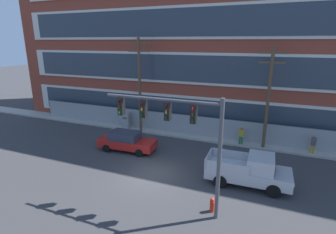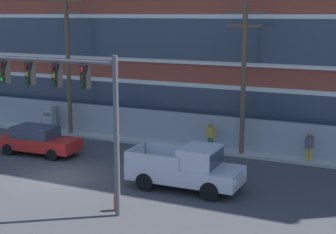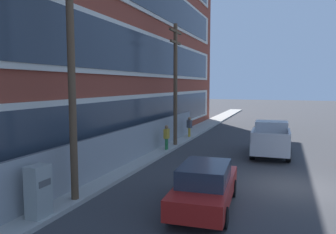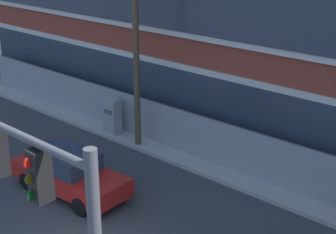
# 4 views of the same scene
# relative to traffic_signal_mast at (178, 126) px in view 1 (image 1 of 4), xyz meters

# --- Properties ---
(ground_plane) EXTENTS (160.00, 160.00, 0.00)m
(ground_plane) POSITION_rel_traffic_signal_mast_xyz_m (-2.75, 2.74, -4.58)
(ground_plane) COLOR #38383A
(sidewalk_building_side) EXTENTS (80.00, 1.88, 0.16)m
(sidewalk_building_side) POSITION_rel_traffic_signal_mast_xyz_m (-2.75, 10.72, -4.50)
(sidewalk_building_side) COLOR #9E9B93
(sidewalk_building_side) RESTS_ON ground
(brick_mill_building) EXTENTS (44.90, 11.70, 20.13)m
(brick_mill_building) POSITION_rel_traffic_signal_mast_xyz_m (-0.99, 17.21, 5.49)
(brick_mill_building) COLOR brown
(brick_mill_building) RESTS_ON ground
(chain_link_fence) EXTENTS (29.26, 0.06, 1.99)m
(chain_link_fence) POSITION_rel_traffic_signal_mast_xyz_m (-5.00, 10.76, -3.57)
(chain_link_fence) COLOR gray
(chain_link_fence) RESTS_ON ground
(traffic_signal_mast) EXTENTS (6.08, 0.43, 6.11)m
(traffic_signal_mast) POSITION_rel_traffic_signal_mast_xyz_m (0.00, 0.00, 0.00)
(traffic_signal_mast) COLOR #4C4C51
(traffic_signal_mast) RESTS_ON ground
(pickup_truck_silver) EXTENTS (5.07, 2.22, 1.97)m
(pickup_truck_silver) POSITION_rel_traffic_signal_mast_xyz_m (3.26, 3.91, -3.65)
(pickup_truck_silver) COLOR #B2B5BA
(pickup_truck_silver) RESTS_ON ground
(sedan_red) EXTENTS (4.68, 2.02, 1.56)m
(sedan_red) POSITION_rel_traffic_signal_mast_xyz_m (-6.39, 5.64, -3.78)
(sedan_red) COLOR #AD1E19
(sedan_red) RESTS_ON ground
(utility_pole_near_corner) EXTENTS (2.52, 0.26, 8.83)m
(utility_pole_near_corner) POSITION_rel_traffic_signal_mast_xyz_m (-7.46, 10.10, 0.31)
(utility_pole_near_corner) COLOR brown
(utility_pole_near_corner) RESTS_ON ground
(utility_pole_midblock) EXTENTS (2.23, 0.26, 8.16)m
(utility_pole_midblock) POSITION_rel_traffic_signal_mast_xyz_m (3.78, 10.10, -0.09)
(utility_pole_midblock) COLOR brown
(utility_pole_midblock) RESTS_ON ground
(electrical_cabinet) EXTENTS (0.71, 0.51, 1.76)m
(electrical_cabinet) POSITION_rel_traffic_signal_mast_xyz_m (-9.16, 10.18, -3.70)
(electrical_cabinet) COLOR #939993
(electrical_cabinet) RESTS_ON ground
(pedestrian_near_cabinet) EXTENTS (0.42, 0.47, 1.69)m
(pedestrian_near_cabinet) POSITION_rel_traffic_signal_mast_xyz_m (7.34, 10.14, -3.61)
(pedestrian_near_cabinet) COLOR #B7932D
(pedestrian_near_cabinet) RESTS_ON ground
(pedestrian_by_fence) EXTENTS (0.42, 0.28, 1.69)m
(pedestrian_by_fence) POSITION_rel_traffic_signal_mast_xyz_m (1.99, 10.08, -3.61)
(pedestrian_by_fence) COLOR #236B38
(pedestrian_by_fence) RESTS_ON ground
(fire_hydrant) EXTENTS (0.24, 0.24, 0.78)m
(fire_hydrant) POSITION_rel_traffic_signal_mast_xyz_m (1.77, 0.43, -4.20)
(fire_hydrant) COLOR red
(fire_hydrant) RESTS_ON ground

